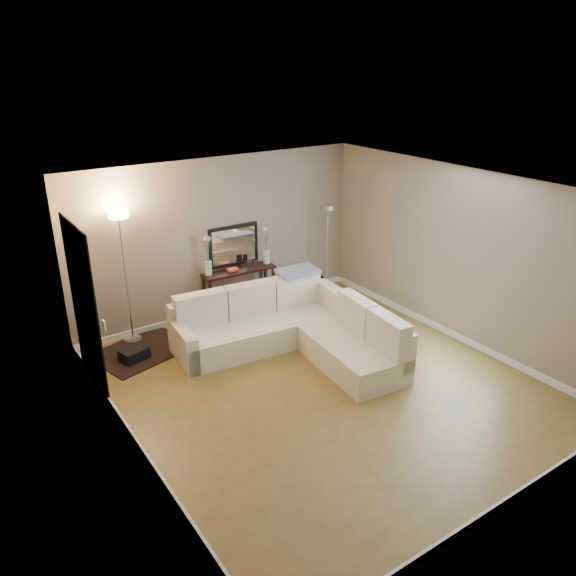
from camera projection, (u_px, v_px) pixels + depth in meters
floor at (322, 384)px, 7.44m from camera, size 5.00×5.50×0.01m
ceiling at (327, 189)px, 6.44m from camera, size 5.00×5.50×0.01m
wall_back at (220, 238)px, 9.05m from camera, size 5.00×0.02×2.60m
wall_front at (519, 398)px, 4.83m from camera, size 5.00×0.02×2.60m
wall_left at (126, 349)px, 5.64m from camera, size 0.02×5.50×2.60m
wall_right at (460, 256)px, 8.24m from camera, size 0.02×5.50×2.60m
baseboard_back at (224, 309)px, 9.51m from camera, size 5.00×0.03×0.10m
baseboard_front at (496, 508)px, 5.33m from camera, size 5.00×0.03×0.10m
baseboard_left at (141, 448)px, 6.14m from camera, size 0.03×5.50×0.10m
baseboard_right at (449, 332)px, 8.70m from camera, size 0.03×5.50×0.10m
doorway at (84, 308)px, 7.04m from camera, size 0.02×1.20×2.20m
switch_plate at (104, 326)px, 6.35m from camera, size 0.02×0.08×0.12m
sectional_sofa at (292, 329)px, 8.19m from camera, size 2.63×2.69×0.90m
throw_blanket at (298, 271)px, 8.66m from camera, size 0.66×0.41×0.09m
console_table at (235, 289)px, 9.31m from camera, size 1.26×0.40×0.77m
leaning_mirror at (233, 246)px, 9.20m from camera, size 0.88×0.09×0.69m
table_decor at (239, 268)px, 9.17m from camera, size 0.53×0.12×0.12m
flower_vase_left at (208, 258)px, 8.86m from camera, size 0.14×0.12×0.66m
flower_vase_right at (266, 247)px, 9.36m from camera, size 0.14×0.12×0.66m
floor_lamp_lit at (123, 252)px, 8.02m from camera, size 0.35×0.35×2.02m
floor_lamp_unlit at (327, 232)px, 9.75m from camera, size 0.28×0.28×1.67m
charcoal_rug at (142, 351)px, 8.25m from camera, size 1.52×1.29×0.02m
black_bag at (134, 356)px, 8.01m from camera, size 0.43×0.35×0.24m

